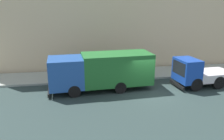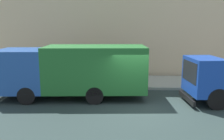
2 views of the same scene
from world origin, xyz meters
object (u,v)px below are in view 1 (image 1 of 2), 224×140
large_utility_truck (101,70)px  small_flatbed_truck (197,73)px  pedestrian_standing (68,66)px  pedestrian_third (88,68)px  pedestrian_walking (90,69)px

large_utility_truck → small_flatbed_truck: large_utility_truck is taller
large_utility_truck → small_flatbed_truck: 7.71m
pedestrian_standing → large_utility_truck: bearing=122.0°
pedestrian_standing → pedestrian_third: bearing=143.7°
large_utility_truck → small_flatbed_truck: bearing=-97.5°
pedestrian_standing → pedestrian_walking: bearing=140.5°
small_flatbed_truck → pedestrian_third: small_flatbed_truck is taller
pedestrian_walking → pedestrian_third: 0.34m
small_flatbed_truck → pedestrian_third: size_ratio=2.97×
large_utility_truck → pedestrian_third: bearing=15.2°
pedestrian_walking → pedestrian_standing: (1.44, 1.94, 0.00)m
large_utility_truck → pedestrian_standing: large_utility_truck is taller
large_utility_truck → pedestrian_standing: bearing=31.3°
pedestrian_standing → pedestrian_third: pedestrian_standing is taller
pedestrian_walking → pedestrian_third: bearing=-136.1°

